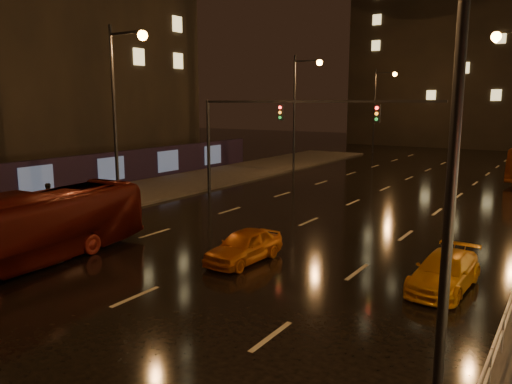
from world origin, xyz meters
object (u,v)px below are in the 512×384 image
at_px(bus_red, 32,229).
at_px(taxi_far, 445,272).
at_px(taxi_near, 244,246).
at_px(pedestrian_b, 50,198).

distance_m(bus_red, taxi_far, 14.83).
relative_size(bus_red, taxi_near, 2.68).
height_order(bus_red, taxi_near, bus_red).
bearing_deg(taxi_far, bus_red, -154.15).
bearing_deg(taxi_near, taxi_far, 12.09).
bearing_deg(pedestrian_b, taxi_far, -76.46).
distance_m(taxi_far, pedestrian_b, 20.29).
xyz_separation_m(taxi_near, pedestrian_b, (-13.18, 0.83, 0.35)).
relative_size(taxi_near, taxi_far, 0.92).
bearing_deg(pedestrian_b, taxi_near, -81.17).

